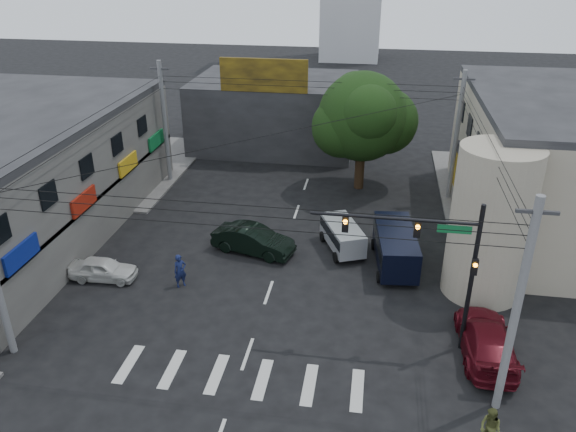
% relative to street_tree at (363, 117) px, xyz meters
% --- Properties ---
extents(ground, '(160.00, 160.00, 0.00)m').
position_rel_street_tree_xyz_m(ground, '(-4.00, -17.00, -5.47)').
color(ground, black).
rests_on(ground, ground).
extents(sidewalk_far_left, '(16.00, 16.00, 0.15)m').
position_rel_street_tree_xyz_m(sidewalk_far_left, '(-22.00, 1.00, -5.40)').
color(sidewalk_far_left, '#514F4C').
rests_on(sidewalk_far_left, ground).
extents(sidewalk_far_right, '(16.00, 16.00, 0.15)m').
position_rel_street_tree_xyz_m(sidewalk_far_right, '(14.00, 1.00, -5.40)').
color(sidewalk_far_right, '#514F4C').
rests_on(sidewalk_far_right, ground).
extents(corner_column, '(4.00, 4.00, 8.00)m').
position_rel_street_tree_xyz_m(corner_column, '(7.00, -13.00, -1.47)').
color(corner_column, gray).
rests_on(corner_column, ground).
extents(building_far, '(14.00, 10.00, 6.00)m').
position_rel_street_tree_xyz_m(building_far, '(-8.00, 9.00, -2.47)').
color(building_far, '#232326').
rests_on(building_far, ground).
extents(billboard, '(7.00, 0.30, 2.60)m').
position_rel_street_tree_xyz_m(billboard, '(-8.00, 4.10, 1.83)').
color(billboard, olive).
rests_on(billboard, building_far).
extents(street_tree, '(6.40, 6.40, 8.70)m').
position_rel_street_tree_xyz_m(street_tree, '(0.00, 0.00, 0.00)').
color(street_tree, black).
rests_on(street_tree, ground).
extents(traffic_gantry, '(7.10, 0.35, 7.20)m').
position_rel_street_tree_xyz_m(traffic_gantry, '(3.82, -18.00, -0.64)').
color(traffic_gantry, black).
rests_on(traffic_gantry, ground).
extents(utility_pole_near_right, '(0.32, 0.32, 9.20)m').
position_rel_street_tree_xyz_m(utility_pole_near_right, '(6.50, -21.50, -0.87)').
color(utility_pole_near_right, '#59595B').
rests_on(utility_pole_near_right, ground).
extents(utility_pole_far_left, '(0.32, 0.32, 9.20)m').
position_rel_street_tree_xyz_m(utility_pole_far_left, '(-14.50, -1.00, -0.87)').
color(utility_pole_far_left, '#59595B').
rests_on(utility_pole_far_left, ground).
extents(utility_pole_far_right, '(0.32, 0.32, 9.20)m').
position_rel_street_tree_xyz_m(utility_pole_far_right, '(6.50, -1.00, -0.87)').
color(utility_pole_far_right, '#59595B').
rests_on(utility_pole_far_right, ground).
extents(dark_sedan, '(4.11, 5.75, 1.62)m').
position_rel_street_tree_xyz_m(dark_sedan, '(-5.72, -10.88, -4.66)').
color(dark_sedan, black).
rests_on(dark_sedan, ground).
extents(white_compact, '(1.79, 3.80, 1.25)m').
position_rel_street_tree_xyz_m(white_compact, '(-13.18, -15.12, -4.85)').
color(white_compact, silver).
rests_on(white_compact, ground).
extents(maroon_sedan, '(2.47, 5.57, 1.59)m').
position_rel_street_tree_xyz_m(maroon_sedan, '(6.50, -18.27, -4.68)').
color(maroon_sedan, '#4D0B14').
rests_on(maroon_sedan, ground).
extents(silver_minivan, '(5.08, 4.44, 1.68)m').
position_rel_street_tree_xyz_m(silver_minivan, '(-0.51, -9.77, -4.63)').
color(silver_minivan, '#A9ACB2').
rests_on(silver_minivan, ground).
extents(navy_van, '(5.79, 3.17, 2.14)m').
position_rel_street_tree_xyz_m(navy_van, '(2.55, -11.09, -4.40)').
color(navy_van, black).
rests_on(navy_van, ground).
extents(traffic_officer, '(1.13, 1.13, 1.88)m').
position_rel_street_tree_xyz_m(traffic_officer, '(-8.77, -15.12, -4.53)').
color(traffic_officer, '#131B44').
rests_on(traffic_officer, ground).
extents(pedestrian_olive, '(1.47, 1.46, 1.71)m').
position_rel_street_tree_xyz_m(pedestrian_olive, '(5.85, -23.58, -4.62)').
color(pedestrian_olive, '#444A22').
rests_on(pedestrian_olive, ground).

